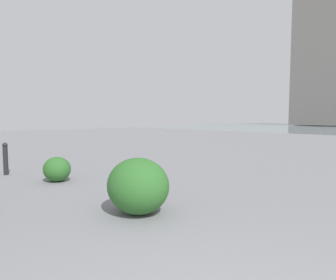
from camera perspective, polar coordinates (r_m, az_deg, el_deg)
name	(u,v)px	position (r m, az deg, el deg)	size (l,w,h in m)	color
building_annex	(331,44)	(69.35, 29.43, 16.19)	(11.48, 10.31, 34.65)	gray
bollard_near	(5,158)	(8.78, -29.41, -3.13)	(0.13, 0.13, 0.86)	#232328
shrub_low	(57,169)	(7.39, -21.05, -5.39)	(0.69, 0.62, 0.59)	#2D6628
shrub_round	(138,186)	(4.64, -5.93, -8.96)	(1.04, 0.94, 0.89)	#2D6628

